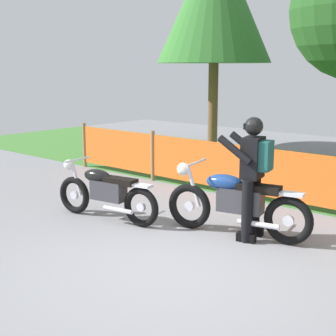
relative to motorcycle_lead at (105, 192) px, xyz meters
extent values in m
cube|color=gray|center=(2.01, -0.67, -0.45)|extent=(24.00, 24.00, 0.02)
cylinder|color=olive|center=(-3.52, 2.48, 0.08)|extent=(0.08, 0.08, 1.05)
cylinder|color=olive|center=(-1.31, 2.48, 0.08)|extent=(0.08, 0.08, 1.05)
cylinder|color=olive|center=(0.90, 2.48, 0.08)|extent=(0.08, 0.08, 1.05)
cube|color=orange|center=(-2.42, 2.48, 0.10)|extent=(2.13, 0.02, 0.85)
cube|color=orange|center=(-0.21, 2.48, 0.10)|extent=(2.13, 0.02, 0.85)
cube|color=orange|center=(2.01, 2.48, 0.10)|extent=(2.13, 0.02, 0.85)
cylinder|color=brown|center=(-2.84, 6.67, 0.78)|extent=(0.28, 0.28, 2.45)
torus|color=black|center=(-0.64, -0.10, -0.14)|extent=(0.61, 0.20, 0.61)
cylinder|color=silver|center=(-0.64, -0.10, -0.14)|extent=(0.14, 0.08, 0.13)
torus|color=black|center=(0.67, 0.11, -0.14)|extent=(0.61, 0.20, 0.61)
cylinder|color=silver|center=(0.67, 0.11, -0.14)|extent=(0.14, 0.08, 0.13)
cube|color=#38383D|center=(0.06, 0.01, 0.03)|extent=(0.60, 0.31, 0.30)
ellipsoid|color=black|center=(-0.16, -0.02, 0.24)|extent=(0.52, 0.30, 0.21)
cube|color=black|center=(0.29, 0.05, 0.21)|extent=(0.56, 0.29, 0.09)
cube|color=silver|center=(0.67, 0.11, 0.19)|extent=(0.36, 0.20, 0.04)
cylinder|color=silver|center=(-0.59, -0.09, 0.13)|extent=(0.23, 0.09, 0.54)
sphere|color=white|center=(-0.73, -0.11, 0.35)|extent=(0.19, 0.19, 0.17)
cylinder|color=silver|center=(-0.55, -0.08, 0.46)|extent=(0.12, 0.57, 0.03)
cylinder|color=silver|center=(0.36, -0.08, -0.20)|extent=(0.52, 0.15, 0.07)
torus|color=black|center=(1.24, 0.53, -0.11)|extent=(0.68, 0.26, 0.67)
cylinder|color=silver|center=(1.24, 0.53, -0.11)|extent=(0.16, 0.09, 0.15)
torus|color=black|center=(2.67, 0.86, -0.11)|extent=(0.68, 0.26, 0.67)
cylinder|color=silver|center=(2.67, 0.86, -0.11)|extent=(0.16, 0.09, 0.15)
cube|color=#38383D|center=(2.01, 0.71, 0.08)|extent=(0.67, 0.38, 0.34)
ellipsoid|color=navy|center=(1.77, 0.65, 0.31)|extent=(0.59, 0.37, 0.23)
cube|color=black|center=(2.26, 0.77, 0.28)|extent=(0.62, 0.36, 0.10)
cube|color=silver|center=(2.67, 0.86, 0.26)|extent=(0.40, 0.25, 0.04)
cylinder|color=silver|center=(1.30, 0.55, 0.20)|extent=(0.25, 0.11, 0.60)
sphere|color=white|center=(1.14, 0.51, 0.44)|extent=(0.23, 0.23, 0.19)
cylinder|color=silver|center=(1.34, 0.56, 0.55)|extent=(0.17, 0.62, 0.03)
cylinder|color=silver|center=(2.35, 0.63, -0.17)|extent=(0.58, 0.20, 0.07)
cylinder|color=black|center=(2.20, 0.59, -0.01)|extent=(0.18, 0.18, 0.86)
cube|color=black|center=(2.20, 0.59, -0.38)|extent=(0.28, 0.17, 0.12)
cylinder|color=black|center=(2.12, 0.90, -0.01)|extent=(0.18, 0.18, 0.86)
cube|color=black|center=(2.12, 0.90, -0.38)|extent=(0.28, 0.17, 0.12)
cube|color=black|center=(2.16, 0.74, 0.70)|extent=(0.31, 0.40, 0.56)
cylinder|color=black|center=(2.03, 0.49, 0.82)|extent=(0.49, 0.20, 0.38)
cylinder|color=black|center=(1.94, 0.92, 0.82)|extent=(0.49, 0.20, 0.38)
sphere|color=black|center=(2.16, 0.74, 1.12)|extent=(0.30, 0.30, 0.25)
cube|color=black|center=(2.06, 0.72, 1.12)|extent=(0.07, 0.18, 0.08)
cube|color=#194C47|center=(2.33, 0.78, 0.74)|extent=(0.22, 0.31, 0.40)
camera|label=1|loc=(5.63, -4.95, 1.90)|focal=53.00mm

